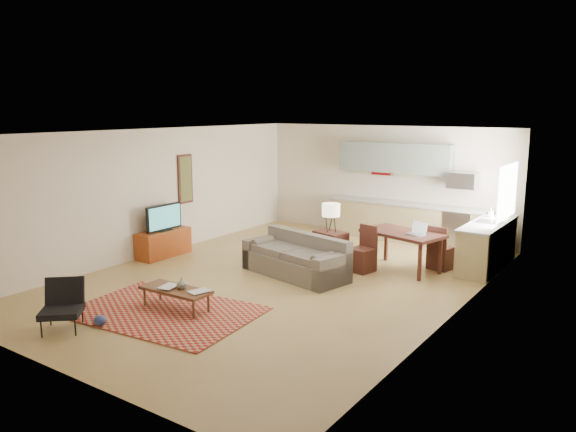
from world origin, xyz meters
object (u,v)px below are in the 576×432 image
Objects in this scene: coffee_table at (176,299)px; armchair at (61,306)px; dining_table at (402,251)px; sofa at (295,256)px; console_table at (330,250)px; tv_credenza at (163,243)px.

armchair is (-0.73, -1.51, 0.18)m from coffee_table.
dining_table is (2.02, 4.08, 0.20)m from coffee_table.
coffee_table is at bearing 21.87° from armchair.
armchair is at bearing -94.32° from sofa.
sofa is 2.64m from coffee_table.
console_table is (0.27, 0.86, -0.02)m from sofa.
tv_credenza is at bearing -145.27° from console_table.
armchair is at bearing -63.19° from tv_credenza.
coffee_table is (-0.51, -2.59, -0.21)m from sofa.
coffee_table is 3.38m from tv_credenza.
tv_credenza is (-2.59, 2.17, 0.10)m from coffee_table.
sofa is 3.04× the size of console_table.
coffee_table is 1.68m from armchair.
sofa is 4.28m from armchair.
armchair is at bearing -101.76° from dining_table.
sofa is at bearing -93.34° from console_table.
coffee_table is 1.63× the size of console_table.
dining_table is at bearing 21.47° from armchair.
tv_credenza is at bearing -143.06° from dining_table.
dining_table reaches higher than armchair.
tv_credenza is 4.99m from dining_table.
console_table is 0.48× the size of dining_table.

